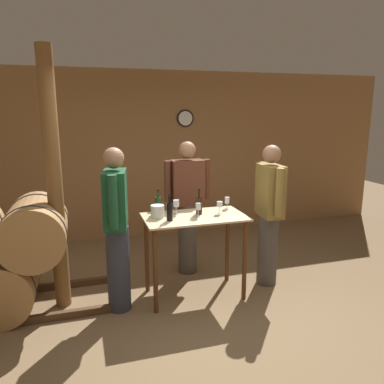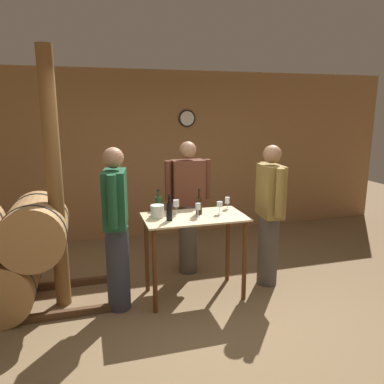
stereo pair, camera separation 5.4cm
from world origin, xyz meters
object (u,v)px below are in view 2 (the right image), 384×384
(wine_bottle_far_left, at_px, (158,204))
(wine_glass_near_center, at_px, (198,207))
(wine_glass_near_left, at_px, (176,204))
(person_visitor_bearded, at_px, (116,227))
(wine_glass_far_side, at_px, (227,201))
(wooden_post, at_px, (55,183))
(wine_glass_near_right, at_px, (220,205))
(ice_bucket, at_px, (157,211))
(wine_bottle_center, at_px, (199,205))
(person_host, at_px, (188,205))
(wine_bottle_left, at_px, (169,211))
(person_visitor_with_scarf, at_px, (270,213))

(wine_bottle_far_left, height_order, wine_glass_near_center, wine_bottle_far_left)
(wine_glass_near_left, distance_m, person_visitor_bearded, 0.71)
(wine_glass_far_side, bearing_deg, wine_bottle_far_left, 176.63)
(person_visitor_bearded, bearing_deg, wine_bottle_far_left, 31.06)
(wooden_post, distance_m, person_visitor_bearded, 0.78)
(wine_glass_near_right, height_order, ice_bucket, wine_glass_near_right)
(wine_glass_near_right, relative_size, ice_bucket, 0.95)
(wine_bottle_center, relative_size, person_visitor_bearded, 0.17)
(wine_glass_far_side, bearing_deg, wine_glass_near_center, -150.54)
(wine_glass_near_center, height_order, ice_bucket, wine_glass_near_center)
(ice_bucket, bearing_deg, wooden_post, 171.90)
(wine_glass_near_left, relative_size, ice_bucket, 1.13)
(wine_bottle_center, distance_m, wine_glass_near_center, 0.13)
(wine_glass_far_side, bearing_deg, person_host, 128.85)
(wine_glass_far_side, distance_m, ice_bucket, 0.87)
(ice_bucket, bearing_deg, wine_glass_near_left, 13.41)
(wooden_post, relative_size, ice_bucket, 18.32)
(wine_bottle_left, xyz_separation_m, person_visitor_with_scarf, (1.24, 0.13, -0.15))
(wooden_post, distance_m, ice_bucket, 1.10)
(wine_bottle_far_left, distance_m, wine_glass_near_center, 0.48)
(wine_glass_near_left, xyz_separation_m, person_host, (0.28, 0.52, -0.16))
(wine_glass_near_right, distance_m, ice_bucket, 0.70)
(wine_glass_near_right, height_order, person_visitor_with_scarf, person_visitor_with_scarf)
(wine_bottle_far_left, distance_m, person_visitor_bearded, 0.60)
(wine_glass_near_right, bearing_deg, wine_bottle_far_left, 160.47)
(person_visitor_bearded, bearing_deg, wooden_post, 154.86)
(wine_bottle_left, bearing_deg, person_visitor_with_scarf, 5.84)
(wooden_post, xyz_separation_m, ice_bucket, (1.03, -0.15, -0.34))
(person_host, distance_m, person_visitor_bearded, 1.18)
(wine_bottle_far_left, height_order, wine_bottle_left, wine_bottle_left)
(wooden_post, xyz_separation_m, wine_bottle_center, (1.51, -0.15, -0.30))
(wine_glass_near_left, height_order, person_visitor_bearded, person_visitor_bearded)
(wine_bottle_center, xyz_separation_m, wine_glass_near_right, (0.22, -0.05, -0.00))
(wine_bottle_center, height_order, wine_glass_near_left, wine_bottle_center)
(wine_bottle_center, distance_m, wine_glass_far_side, 0.41)
(ice_bucket, xyz_separation_m, person_host, (0.50, 0.57, -0.11))
(wooden_post, bearing_deg, wine_glass_near_right, -6.69)
(ice_bucket, relative_size, person_host, 0.09)
(wine_glass_near_center, relative_size, person_host, 0.09)
(wine_bottle_far_left, bearing_deg, wine_glass_near_right, -19.53)
(wine_bottle_left, height_order, wine_glass_far_side, wine_bottle_left)
(ice_bucket, bearing_deg, wine_bottle_center, -0.11)
(wine_bottle_far_left, relative_size, wine_glass_near_center, 1.74)
(person_host, bearing_deg, wine_bottle_far_left, -139.01)
(wine_glass_near_right, bearing_deg, wine_bottle_center, 166.26)
(wine_glass_near_center, height_order, wine_glass_far_side, wine_glass_near_center)
(wine_glass_far_side, bearing_deg, wine_bottle_left, -159.62)
(wine_glass_near_center, relative_size, ice_bucket, 1.07)
(person_visitor_with_scarf, distance_m, person_visitor_bearded, 1.79)
(wine_bottle_left, bearing_deg, person_host, 60.98)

